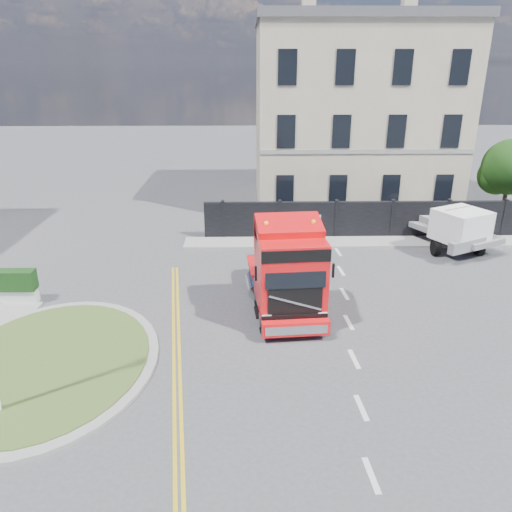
{
  "coord_description": "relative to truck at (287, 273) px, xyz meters",
  "views": [
    {
      "loc": [
        -0.73,
        -16.38,
        8.86
      ],
      "look_at": [
        -0.39,
        1.72,
        1.8
      ],
      "focal_mm": 35.0,
      "sensor_mm": 36.0,
      "label": 1
    }
  ],
  "objects": [
    {
      "name": "tree",
      "position": [
        13.66,
        11.71,
        1.4
      ],
      "size": [
        3.2,
        3.2,
        4.8
      ],
      "color": "#382619",
      "rests_on": "ground"
    },
    {
      "name": "georgian_building",
      "position": [
        5.28,
        16.12,
        4.13
      ],
      "size": [
        12.3,
        10.3,
        12.8
      ],
      "color": "beige",
      "rests_on": "ground"
    },
    {
      "name": "hoarding_fence",
      "position": [
        5.83,
        8.62,
        -0.65
      ],
      "size": [
        18.8,
        0.25,
        2.0
      ],
      "color": "black",
      "rests_on": "ground"
    },
    {
      "name": "ground",
      "position": [
        -0.72,
        -0.38,
        -1.65
      ],
      "size": [
        120.0,
        120.0,
        0.0
      ],
      "primitive_type": "plane",
      "color": "#424244",
      "rests_on": "ground"
    },
    {
      "name": "pavement_far",
      "position": [
        5.28,
        7.72,
        -1.59
      ],
      "size": [
        20.0,
        1.6,
        0.12
      ],
      "primitive_type": "cube",
      "color": "gray",
      "rests_on": "ground"
    },
    {
      "name": "truck",
      "position": [
        0.0,
        0.0,
        0.0
      ],
      "size": [
        2.76,
        6.3,
        3.68
      ],
      "rotation": [
        0.0,
        0.0,
        0.08
      ],
      "color": "black",
      "rests_on": "ground"
    },
    {
      "name": "traffic_island",
      "position": [
        -7.72,
        -3.38,
        -1.57
      ],
      "size": [
        6.8,
        6.8,
        0.17
      ],
      "color": "gray",
      "rests_on": "ground"
    },
    {
      "name": "flatbed_pickup",
      "position": [
        8.84,
        6.57,
        -0.43
      ],
      "size": [
        4.39,
        6.02,
        2.27
      ],
      "rotation": [
        0.0,
        0.0,
        0.47
      ],
      "color": "slate",
      "rests_on": "ground"
    }
  ]
}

